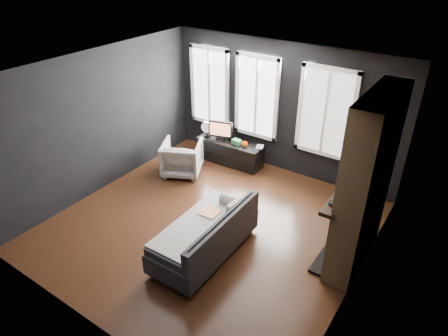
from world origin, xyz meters
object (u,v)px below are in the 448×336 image
Objects in this scene: sofa at (205,232)px; book at (256,143)px; armchair at (182,156)px; mantel_vase at (358,168)px; media_console at (230,152)px; monitor at (220,129)px; mug at (245,144)px.

book is at bearing 103.48° from sofa.
mantel_vase is at bearing 151.69° from armchair.
mantel_vase reaches higher than media_console.
monitor is (-1.55, 2.68, 0.34)m from sofa.
armchair is at bearing 178.51° from mantel_vase.
book is (1.17, 1.06, 0.21)m from armchair.
book is (0.22, 0.12, 0.04)m from mug.
mantel_vase is at bearing 43.03° from sofa.
armchair is 1.12m from media_console.
mantel_vase is (2.64, -1.04, 0.76)m from mug.
media_console is 2.73× the size of monitor.
monitor is 2.70× the size of book.
monitor is (0.33, 0.94, 0.35)m from armchair.
media_console is 11.83× the size of mug.
armchair is at bearing -135.30° from mug.
sofa reaches higher than media_console.
mantel_vase is at bearing -21.29° from media_console.
monitor is (-0.24, -0.01, 0.50)m from media_console.
armchair is 0.54× the size of media_console.
book is 0.98× the size of mantel_vase.
armchair is 1.47× the size of monitor.
mug is (0.95, 0.94, 0.17)m from armchair.
sofa is at bearing -66.17° from media_console.
armchair is 1.60m from book.
mug is at bearing 108.35° from sofa.
mantel_vase is at bearing -25.58° from book.
mantel_vase is at bearing -21.46° from mug.
sofa is 2.84m from mug.
sofa is 3.50× the size of monitor.
monitor is 0.86m from book.
mug is at bearing -4.14° from media_console.
armchair is 1.06m from monitor.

